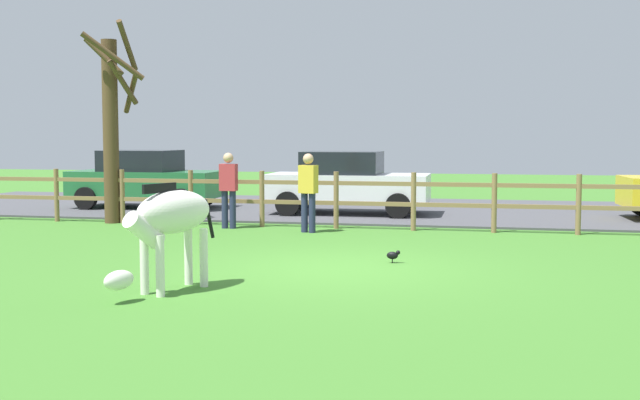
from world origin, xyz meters
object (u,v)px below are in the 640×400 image
Objects in this scene: parked_car_green at (145,179)px; visitor_left_of_tree at (308,189)px; bare_tree at (112,122)px; visitor_right_of_tree at (229,187)px; crow_on_grass at (393,255)px; parked_car_white at (347,182)px; zebra at (169,220)px.

parked_car_green is 2.44× the size of visitor_left_of_tree.
bare_tree is 2.79× the size of visitor_left_of_tree.
bare_tree is 3.63m from parked_car_green.
visitor_right_of_tree is at bearing -8.45° from bare_tree.
visitor_left_of_tree is at bearing -36.08° from parked_car_green.
bare_tree reaches higher than crow_on_grass.
crow_on_grass is at bearing -58.00° from visitor_left_of_tree.
parked_car_white is 3.56m from visitor_left_of_tree.
bare_tree reaches higher than parked_car_white.
visitor_left_of_tree is at bearing 122.00° from crow_on_grass.
crow_on_grass is at bearing 48.81° from zebra.
zebra is 3.93m from crow_on_grass.
bare_tree reaches higher than visitor_right_of_tree.
parked_car_green is 5.66m from parked_car_white.
parked_car_white is (5.64, -0.44, 0.00)m from parked_car_green.
zebra reaches higher than crow_on_grass.
zebra is 6.45m from visitor_left_of_tree.
parked_car_white is at bearing -4.46° from parked_car_green.
zebra is at bearing -92.72° from parked_car_white.
visitor_left_of_tree is at bearing 87.15° from zebra.
parked_car_green is 2.44× the size of visitor_right_of_tree.
visitor_right_of_tree reaches higher than crow_on_grass.
bare_tree is at bearing -150.44° from parked_car_white.
parked_car_green reaches higher than crow_on_grass.
zebra is (4.45, -7.20, -1.40)m from bare_tree.
zebra is at bearing -58.28° from bare_tree.
visitor_left_of_tree reaches higher than crow_on_grass.
parked_car_green is (-5.17, 10.44, -0.08)m from zebra.
parked_car_green is at bearing 134.78° from visitor_right_of_tree.
zebra is at bearing -63.66° from parked_car_green.
visitor_right_of_tree reaches higher than parked_car_green.
visitor_right_of_tree is (-4.06, 3.87, 0.78)m from crow_on_grass.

